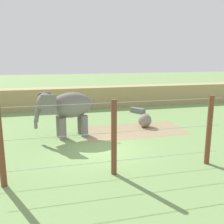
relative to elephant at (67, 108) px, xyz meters
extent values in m
plane|color=#759956|center=(1.57, -2.73, -1.88)|extent=(120.00, 120.00, 0.00)
cube|color=#937F5B|center=(4.49, 0.46, -1.88)|extent=(6.90, 3.54, 0.01)
cube|color=tan|center=(1.57, 9.42, -0.90)|extent=(36.00, 1.80, 1.96)
cylinder|color=slate|center=(-0.31, -0.44, -1.20)|extent=(0.43, 0.43, 1.35)
cylinder|color=slate|center=(-0.46, 0.28, -1.20)|extent=(0.43, 0.43, 1.35)
cylinder|color=slate|center=(1.04, -0.16, -1.20)|extent=(0.43, 0.43, 1.35)
cylinder|color=slate|center=(0.89, 0.56, -1.20)|extent=(0.43, 0.43, 1.35)
ellipsoid|color=slate|center=(0.29, 0.06, 0.13)|extent=(2.74, 1.84, 1.55)
ellipsoid|color=slate|center=(-1.25, -0.26, 0.40)|extent=(1.15, 1.24, 1.12)
cube|color=slate|center=(-1.04, -0.81, 0.40)|extent=(0.87, 0.29, 1.06)
cube|color=slate|center=(-1.28, 0.33, 0.40)|extent=(0.76, 0.60, 1.06)
cylinder|color=slate|center=(-1.66, -0.34, 0.00)|extent=(0.53, 0.40, 0.61)
cylinder|color=slate|center=(-1.78, -0.37, -0.42)|extent=(0.39, 0.32, 0.57)
cylinder|color=slate|center=(-1.85, -0.38, -0.82)|extent=(0.23, 0.23, 0.53)
cylinder|color=slate|center=(1.66, 0.34, 0.03)|extent=(0.31, 0.15, 0.77)
sphere|color=gray|center=(5.50, 1.04, -1.41)|extent=(0.95, 0.95, 0.95)
cylinder|color=brown|center=(-2.88, -5.63, -0.26)|extent=(0.24, 0.24, 3.24)
cylinder|color=brown|center=(1.53, -5.63, -0.26)|extent=(0.24, 0.24, 3.24)
cylinder|color=brown|center=(6.02, -5.63, -0.26)|extent=(0.24, 0.24, 3.24)
cylinder|color=#B7B7BC|center=(1.57, -5.63, -1.30)|extent=(9.90, 0.02, 0.02)
cylinder|color=#B7B7BC|center=(1.57, -5.63, -0.04)|extent=(9.90, 0.02, 0.02)
cylinder|color=#B7B7BC|center=(1.57, -5.63, 1.23)|extent=(9.90, 0.02, 0.02)
cube|color=slate|center=(6.56, 5.50, -1.66)|extent=(1.14, 1.46, 0.44)
camera|label=1|loc=(-1.01, -15.48, 3.07)|focal=41.08mm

